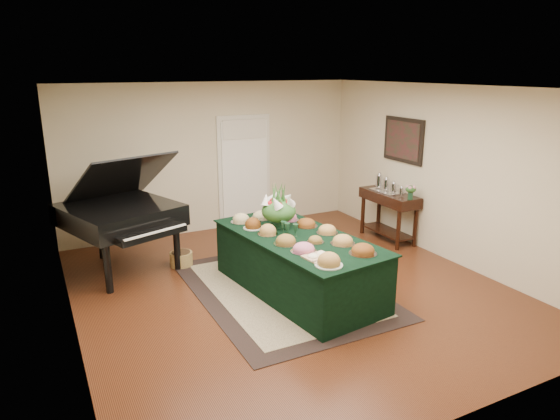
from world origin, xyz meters
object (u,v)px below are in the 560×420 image
floral_centerpiece (279,207)px  mahogany_sideboard (389,204)px  buffet_table (298,264)px  grand_piano (121,213)px

floral_centerpiece → mahogany_sideboard: bearing=15.7°
buffet_table → grand_piano: size_ratio=1.31×
buffet_table → grand_piano: 2.74m
grand_piano → mahogany_sideboard: grand_piano is taller
floral_centerpiece → mahogany_sideboard: floral_centerpiece is taller
buffet_table → floral_centerpiece: size_ratio=5.36×
grand_piano → mahogany_sideboard: 4.45m
floral_centerpiece → mahogany_sideboard: 2.64m
grand_piano → mahogany_sideboard: size_ratio=1.74×
buffet_table → floral_centerpiece: 0.83m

